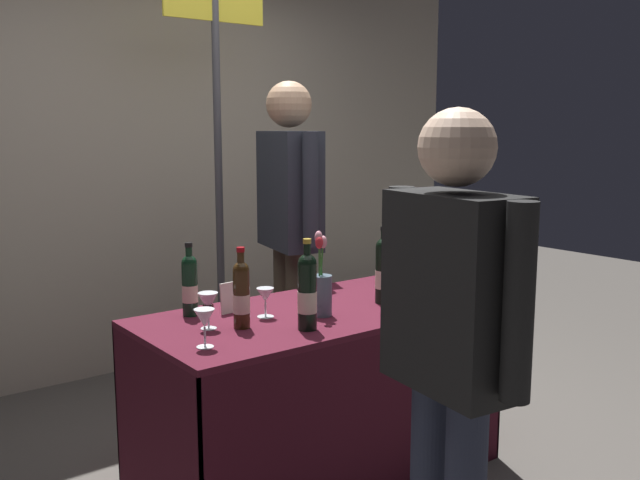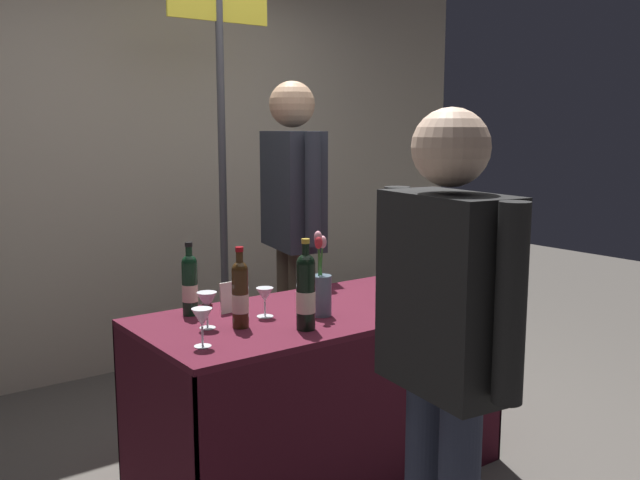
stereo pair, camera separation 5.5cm
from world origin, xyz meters
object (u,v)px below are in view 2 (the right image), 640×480
at_px(flower_vase, 321,289).
at_px(wine_glass_near_vendor, 202,319).
at_px(wine_glass_near_taster, 265,296).
at_px(tasting_table, 320,363).
at_px(wine_glass_mid, 207,303).
at_px(booth_signpost, 222,139).
at_px(display_bottle_0, 429,275).
at_px(taster_foreground_right, 445,336).
at_px(featured_wine_bottle, 190,284).
at_px(vendor_presenter, 293,211).

bearing_deg(flower_vase, wine_glass_near_vendor, -171.95).
bearing_deg(wine_glass_near_taster, flower_vase, -32.05).
bearing_deg(tasting_table, wine_glass_near_vendor, -165.28).
distance_m(wine_glass_mid, booth_signpost, 1.51).
height_order(tasting_table, display_bottle_0, display_bottle_0).
relative_size(tasting_table, taster_foreground_right, 0.98).
xyz_separation_m(tasting_table, booth_signpost, (0.20, 1.21, 0.95)).
bearing_deg(taster_foreground_right, wine_glass_mid, 19.80).
height_order(tasting_table, wine_glass_near_taster, wine_glass_near_taster).
bearing_deg(booth_signpost, tasting_table, -99.35).
height_order(tasting_table, featured_wine_bottle, featured_wine_bottle).
height_order(featured_wine_bottle, flower_vase, flower_vase).
bearing_deg(flower_vase, booth_signpost, 78.79).
distance_m(tasting_table, wine_glass_near_vendor, 0.75).
distance_m(tasting_table, booth_signpost, 1.55).
bearing_deg(display_bottle_0, featured_wine_bottle, 153.37).
height_order(tasting_table, flower_vase, flower_vase).
bearing_deg(taster_foreground_right, booth_signpost, -5.31).
bearing_deg(tasting_table, flower_vase, -123.91).
bearing_deg(taster_foreground_right, wine_glass_near_vendor, 30.10).
xyz_separation_m(display_bottle_0, vendor_presenter, (-0.04, 0.99, 0.19)).
bearing_deg(wine_glass_mid, wine_glass_near_vendor, -121.57).
relative_size(wine_glass_near_vendor, taster_foreground_right, 0.09).
bearing_deg(wine_glass_near_taster, vendor_presenter, 49.05).
height_order(wine_glass_near_taster, taster_foreground_right, taster_foreground_right).
bearing_deg(wine_glass_mid, taster_foreground_right, -77.40).
bearing_deg(featured_wine_bottle, display_bottle_0, -26.63).
relative_size(featured_wine_bottle, wine_glass_near_vendor, 2.20).
relative_size(wine_glass_mid, vendor_presenter, 0.08).
bearing_deg(vendor_presenter, flower_vase, -15.11).
bearing_deg(tasting_table, vendor_presenter, 63.41).
bearing_deg(featured_wine_bottle, wine_glass_mid, -98.86).
bearing_deg(vendor_presenter, tasting_table, -14.33).
bearing_deg(tasting_table, wine_glass_near_taster, 171.77).
bearing_deg(wine_glass_near_taster, wine_glass_near_vendor, -152.10).
bearing_deg(vendor_presenter, wine_glass_near_vendor, -35.18).
xyz_separation_m(wine_glass_mid, wine_glass_near_taster, (0.27, 0.01, -0.01)).
distance_m(wine_glass_near_vendor, vendor_presenter, 1.42).
bearing_deg(wine_glass_mid, vendor_presenter, 39.48).
relative_size(display_bottle_0, wine_glass_near_vendor, 2.27).
xyz_separation_m(display_bottle_0, wine_glass_near_taster, (-0.69, 0.25, -0.04)).
height_order(display_bottle_0, taster_foreground_right, taster_foreground_right).
bearing_deg(flower_vase, taster_foreground_right, -104.33).
relative_size(tasting_table, wine_glass_near_vendor, 11.15).
distance_m(flower_vase, booth_signpost, 1.45).
xyz_separation_m(tasting_table, flower_vase, (-0.06, -0.09, 0.35)).
height_order(taster_foreground_right, booth_signpost, booth_signpost).
bearing_deg(wine_glass_mid, booth_signpost, 58.70).
distance_m(display_bottle_0, flower_vase, 0.51).
height_order(display_bottle_0, wine_glass_near_taster, display_bottle_0).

